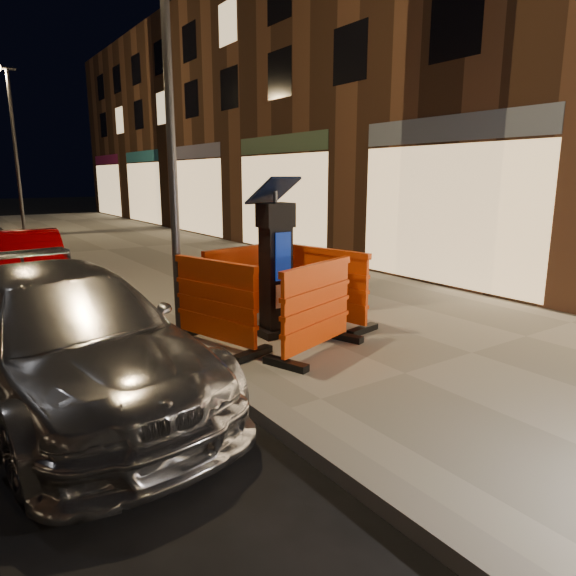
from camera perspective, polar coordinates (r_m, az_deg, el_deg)
ground_plane at (r=5.18m, az=-1.07°, el=-15.07°), size 120.00×120.00×0.00m
sidewalk at (r=7.12m, az=19.70°, el=-7.36°), size 6.00×60.00×0.15m
kerb at (r=5.15m, az=-1.08°, el=-14.33°), size 0.30×60.00×0.15m
parking_kiosk at (r=7.19m, az=-1.37°, el=2.84°), size 0.80×0.80×2.10m
barrier_front at (r=6.53m, az=3.21°, el=-2.32°), size 1.62×1.07×1.17m
barrier_back at (r=8.08m, az=-5.04°, el=0.50°), size 1.59×0.89×1.17m
barrier_kerbside at (r=6.83m, az=-8.05°, el=-1.78°), size 1.01×1.61×1.17m
barrier_bldgside at (r=7.83m, az=4.47°, el=0.13°), size 0.92×1.60×1.17m
car_silver at (r=6.19m, az=-22.98°, el=-11.35°), size 2.57×5.09×1.42m
car_red at (r=11.47m, az=-26.95°, el=-1.03°), size 1.72×4.11×1.32m
street_lamp_mid at (r=7.43m, az=-12.97°, el=17.95°), size 0.12×0.12×6.00m
street_lamp_far at (r=22.03m, az=-27.98°, el=12.93°), size 0.12×0.12×6.00m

